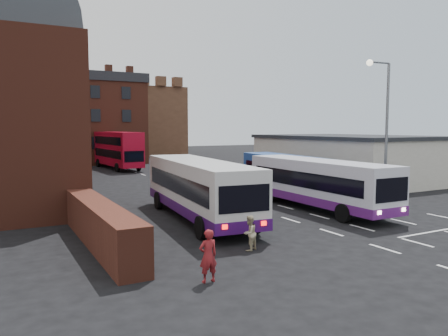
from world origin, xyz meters
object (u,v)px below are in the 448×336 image
bus_white_inbound (318,180)px  bus_red_double (118,149)px  bus_white_outbound (199,185)px  pedestrian_beige (249,233)px  pedestrian_red (208,256)px  bus_blue (285,171)px  street_lamp (383,118)px

bus_white_inbound → bus_red_double: (-3.94, 31.60, 0.57)m
bus_white_outbound → pedestrian_beige: (-0.76, -6.50, -1.16)m
pedestrian_red → bus_white_inbound: bearing=-145.2°
bus_blue → bus_white_outbound: bearing=36.4°
bus_blue → pedestrian_beige: bearing=54.8°
street_lamp → bus_red_double: bearing=105.6°
bus_blue → bus_red_double: (-6.53, 24.78, 0.69)m
bus_white_inbound → bus_red_double: size_ratio=0.99×
bus_white_inbound → bus_red_double: bus_red_double is taller
bus_white_outbound → street_lamp: bearing=0.0°
pedestrian_red → pedestrian_beige: size_ratio=1.21×
bus_white_outbound → bus_white_inbound: bearing=-0.9°
street_lamp → pedestrian_beige: street_lamp is taller
bus_blue → street_lamp: 8.54m
bus_red_double → bus_white_outbound: bearing=79.6°
street_lamp → pedestrian_red: bearing=-154.9°
bus_white_inbound → street_lamp: 6.28m
bus_blue → bus_red_double: size_ratio=0.94×
bus_white_inbound → pedestrian_beige: 10.10m
bus_red_double → pedestrian_beige: size_ratio=7.78×
bus_white_outbound → bus_white_inbound: bus_white_outbound is taller
bus_blue → pedestrian_red: (-14.00, -14.91, -0.79)m
street_lamp → pedestrian_red: (-16.41, -7.70, -4.70)m
pedestrian_red → bus_white_outbound: bearing=-113.8°
bus_red_double → bus_white_inbound: bearing=93.4°
bus_white_outbound → bus_blue: bearing=36.1°
bus_red_double → street_lamp: size_ratio=1.22×
bus_white_inbound → pedestrian_red: (-11.41, -8.08, -0.91)m
bus_white_inbound → pedestrian_beige: size_ratio=7.69×
bus_blue → street_lamp: street_lamp is taller
pedestrian_red → pedestrian_beige: bearing=-141.9°
bus_red_double → street_lamp: (8.94, -31.99, 3.21)m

